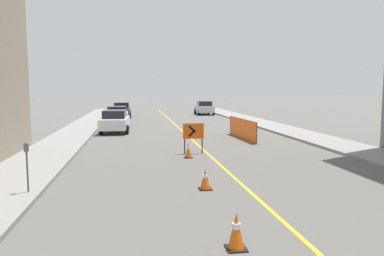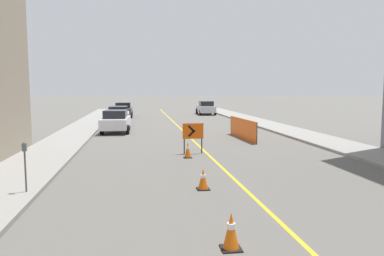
{
  "view_description": "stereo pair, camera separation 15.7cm",
  "coord_description": "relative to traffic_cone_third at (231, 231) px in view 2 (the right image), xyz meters",
  "views": [
    {
      "loc": [
        -3.45,
        5.9,
        3.17
      ],
      "look_at": [
        -0.39,
        25.75,
        1.0
      ],
      "focal_mm": 35.0,
      "sensor_mm": 36.0,
      "label": 1
    },
    {
      "loc": [
        -3.29,
        5.88,
        3.17
      ],
      "look_at": [
        -0.39,
        25.75,
        1.0
      ],
      "focal_mm": 35.0,
      "sensor_mm": 36.0,
      "label": 2
    }
  ],
  "objects": [
    {
      "name": "parking_meter_near_curb",
      "position": [
        -5.04,
        4.37,
        0.81
      ],
      "size": [
        0.12,
        0.11,
        1.47
      ],
      "color": "#4C4C51",
      "rests_on": "sidewalk_left"
    },
    {
      "name": "arrow_barricade_primary",
      "position": [
        0.83,
        10.71,
        0.67
      ],
      "size": [
        1.0,
        0.09,
        1.47
      ],
      "rotation": [
        0.0,
        0.0,
        0.01
      ],
      "color": "#EF560C",
      "rests_on": "ground_plane"
    },
    {
      "name": "parked_car_curb_far",
      "position": [
        -3.3,
        34.05,
        0.43
      ],
      "size": [
        1.94,
        4.32,
        1.59
      ],
      "rotation": [
        0.0,
        0.0,
        -0.01
      ],
      "color": "#474C51",
      "rests_on": "ground_plane"
    },
    {
      "name": "traffic_cone_fourth",
      "position": [
        0.21,
        4.37,
        -0.04
      ],
      "size": [
        0.4,
        0.4,
        0.66
      ],
      "color": "black",
      "rests_on": "ground_plane"
    },
    {
      "name": "safety_mesh_fence",
      "position": [
        4.7,
        15.6,
        0.26
      ],
      "size": [
        0.27,
        5.04,
        1.25
      ],
      "rotation": [
        0.0,
        0.0,
        1.62
      ],
      "color": "#EF560C",
      "rests_on": "ground_plane"
    },
    {
      "name": "traffic_cone_third",
      "position": [
        0.0,
        0.0,
        0.0
      ],
      "size": [
        0.4,
        0.4,
        0.74
      ],
      "color": "black",
      "rests_on": "ground_plane"
    },
    {
      "name": "parked_car_curb_mid",
      "position": [
        -3.42,
        25.76,
        0.43
      ],
      "size": [
        1.94,
        4.33,
        1.59
      ],
      "rotation": [
        0.0,
        0.0,
        0.02
      ],
      "color": "#B7B7BC",
      "rests_on": "ground_plane"
    },
    {
      "name": "lane_stripe",
      "position": [
        1.51,
        17.66,
        -0.36
      ],
      "size": [
        0.12,
        60.85,
        0.01
      ],
      "color": "gold",
      "rests_on": "ground_plane"
    },
    {
      "name": "parked_car_opposite_side",
      "position": [
        6.25,
        36.79,
        0.43
      ],
      "size": [
        1.96,
        4.37,
        1.59
      ],
      "rotation": [
        0.0,
        0.0,
        -0.04
      ],
      "color": "#B7B7BC",
      "rests_on": "ground_plane"
    },
    {
      "name": "sidewalk_right",
      "position": [
        9.04,
        17.66,
        -0.3
      ],
      "size": [
        2.66,
        60.85,
        0.14
      ],
      "color": "gray",
      "rests_on": "ground_plane"
    },
    {
      "name": "sidewalk_left",
      "position": [
        -6.02,
        17.66,
        -0.3
      ],
      "size": [
        2.66,
        60.85,
        0.14
      ],
      "color": "gray",
      "rests_on": "ground_plane"
    },
    {
      "name": "parked_car_curb_near",
      "position": [
        -3.33,
        20.17,
        0.43
      ],
      "size": [
        2.04,
        4.39,
        1.59
      ],
      "rotation": [
        0.0,
        0.0,
        -0.06
      ],
      "color": "silver",
      "rests_on": "ground_plane"
    },
    {
      "name": "traffic_cone_fifth",
      "position": [
        0.44,
        9.69,
        -0.01
      ],
      "size": [
        0.37,
        0.37,
        0.72
      ],
      "color": "black",
      "rests_on": "ground_plane"
    }
  ]
}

